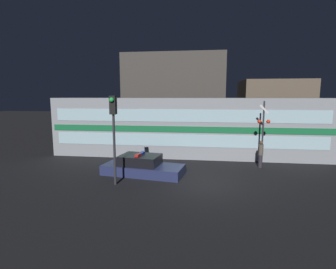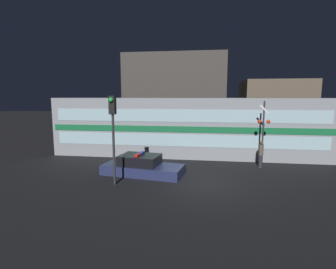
# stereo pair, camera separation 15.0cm
# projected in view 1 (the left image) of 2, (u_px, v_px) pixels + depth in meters

# --- Properties ---
(ground_plane) EXTENTS (120.00, 120.00, 0.00)m
(ground_plane) POSITION_uv_depth(u_px,v_px,m) (202.00, 184.00, 13.30)
(ground_plane) COLOR black
(train) EXTENTS (19.83, 3.15, 4.31)m
(train) POSITION_uv_depth(u_px,v_px,m) (187.00, 127.00, 19.63)
(train) COLOR #999EA5
(train) RESTS_ON ground_plane
(police_car) EXTENTS (4.79, 2.51, 1.23)m
(police_car) POSITION_uv_depth(u_px,v_px,m) (142.00, 167.00, 14.95)
(police_car) COLOR navy
(police_car) RESTS_ON ground_plane
(pedestrian) EXTENTS (0.29, 0.29, 1.70)m
(pedestrian) POSITION_uv_depth(u_px,v_px,m) (261.00, 154.00, 16.29)
(pedestrian) COLOR #2D2833
(pedestrian) RESTS_ON ground_plane
(crossing_signal_near) EXTENTS (0.76, 0.29, 4.15)m
(crossing_signal_near) POSITION_uv_depth(u_px,v_px,m) (263.00, 129.00, 16.06)
(crossing_signal_near) COLOR #2D2D33
(crossing_signal_near) RESTS_ON ground_plane
(traffic_light_corner) EXTENTS (0.30, 0.46, 4.46)m
(traffic_light_corner) POSITION_uv_depth(u_px,v_px,m) (113.00, 121.00, 12.77)
(traffic_light_corner) COLOR #2D2D33
(traffic_light_corner) RESTS_ON ground_plane
(building_left) EXTENTS (10.35, 5.04, 8.70)m
(building_left) POSITION_uv_depth(u_px,v_px,m) (175.00, 97.00, 28.01)
(building_left) COLOR #47423D
(building_left) RESTS_ON ground_plane
(building_center) EXTENTS (6.53, 6.73, 6.03)m
(building_center) POSITION_uv_depth(u_px,v_px,m) (272.00, 110.00, 27.79)
(building_center) COLOR brown
(building_center) RESTS_ON ground_plane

